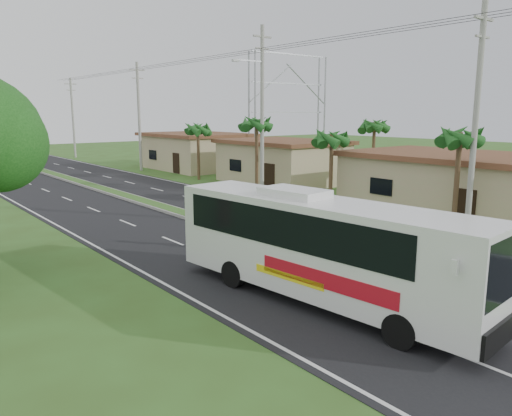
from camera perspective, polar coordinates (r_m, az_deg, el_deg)
ground at (r=18.84m, az=15.68°, el=-8.02°), size 180.00×180.00×0.00m
road_asphalt at (r=34.13m, az=-12.60°, el=0.53°), size 14.00×160.00×0.02m
median_strip at (r=34.11m, az=-12.60°, el=0.69°), size 1.20×160.00×0.18m
lane_edge_left at (r=31.83m, az=-23.47°, el=-0.86°), size 0.12×160.00×0.01m
lane_edge_right at (r=37.50m, az=-3.38°, el=1.67°), size 0.12×160.00×0.01m
shop_near at (r=33.20m, az=21.65°, el=2.84°), size 8.60×12.60×3.52m
shop_mid at (r=43.33m, az=2.98°, el=5.39°), size 7.60×10.60×3.67m
shop_far at (r=54.55m, az=-6.89°, el=6.52°), size 8.60×11.60×3.82m
palm_verge_a at (r=27.13m, az=22.28°, el=7.46°), size 2.40×2.40×5.45m
palm_verge_b at (r=32.80m, az=8.67°, el=7.91°), size 2.40×2.40×5.05m
palm_verge_c at (r=37.49m, az=0.09°, el=9.56°), size 2.40×2.40×5.85m
palm_verge_d at (r=45.15m, az=-6.66°, el=8.97°), size 2.40×2.40×5.25m
palm_behind_shop at (r=40.89m, az=13.39°, el=9.11°), size 2.40×2.40×5.65m
utility_pole_a at (r=26.19m, az=23.81°, el=9.30°), size 1.60×0.28×11.00m
utility_pole_b at (r=36.50m, az=0.68°, el=11.30°), size 3.20×0.28×12.00m
utility_pole_c at (r=53.51m, az=-13.22°, el=10.25°), size 1.60×0.28×11.00m
utility_pole_d at (r=72.07m, az=-20.20°, el=9.75°), size 1.60×0.28×10.50m
billboard_lattice at (r=54.44m, az=3.76°, el=11.72°), size 10.18×1.18×12.07m
coach_bus_main at (r=15.80m, az=7.17°, el=-3.93°), size 3.36×11.16×3.55m
motorcyclist at (r=21.78m, az=-1.47°, el=-2.81°), size 2.01×1.04×2.32m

